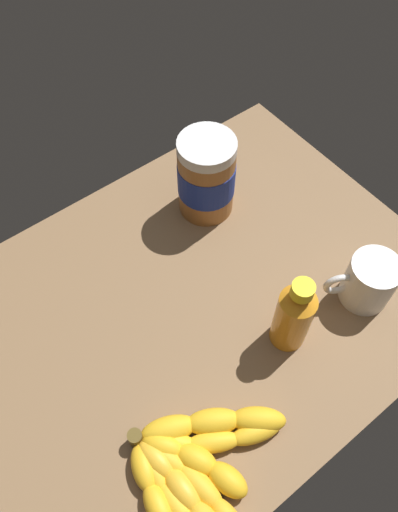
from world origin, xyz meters
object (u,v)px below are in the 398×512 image
object	(u,v)px
peanut_butter_jar	(206,177)
coffee_mug	(368,281)
banana_bunch	(193,469)
honey_bottle	(294,315)

from	to	relation	value
peanut_butter_jar	coffee_mug	distance (cm)	31.31
banana_bunch	honey_bottle	xyz separation A→B (cm)	(-23.28, -6.81, 5.41)
banana_bunch	coffee_mug	size ratio (longest dim) A/B	2.15
coffee_mug	banana_bunch	bearing A→B (deg)	7.12
banana_bunch	peanut_butter_jar	distance (cm)	45.68
peanut_butter_jar	banana_bunch	bearing A→B (deg)	49.94
peanut_butter_jar	honey_bottle	world-z (taller)	peanut_butter_jar
banana_bunch	peanut_butter_jar	xyz separation A→B (cm)	(-29.14, -34.65, 6.08)
honey_bottle	banana_bunch	bearing A→B (deg)	16.31
coffee_mug	peanut_butter_jar	bearing A→B (deg)	-74.11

